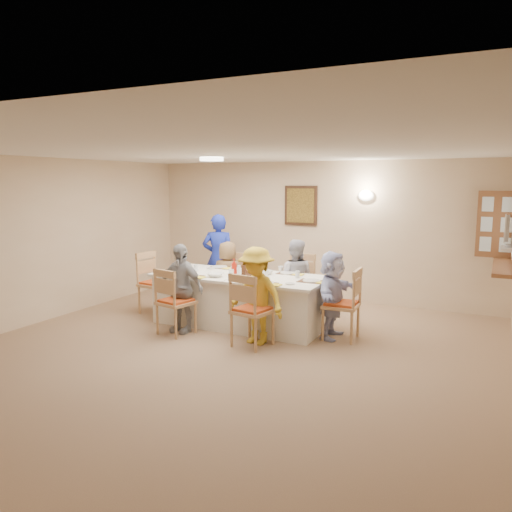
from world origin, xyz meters
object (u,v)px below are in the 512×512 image
at_px(desk_fan, 510,235).
at_px(diner_front_left, 181,288).
at_px(chair_back_right, 297,286).
at_px(caregiver, 218,258).
at_px(diner_front_right, 256,296).
at_px(chair_left_end, 156,283).
at_px(chair_right_end, 341,303).
at_px(diner_right_end, 332,295).
at_px(condiment_ketchup, 234,267).
at_px(diner_back_right, 295,279).
at_px(dining_table, 240,300).
at_px(chair_back_left, 231,281).
at_px(chair_front_right, 252,309).
at_px(chair_front_left, 176,301).
at_px(diner_back_left, 228,276).

distance_m(desk_fan, diner_front_left, 4.24).
xyz_separation_m(chair_back_right, caregiver, (-1.65, 0.35, 0.29)).
height_order(chair_back_right, diner_front_right, diner_front_right).
bearing_deg(chair_left_end, chair_right_end, -83.78).
relative_size(diner_right_end, condiment_ketchup, 5.06).
bearing_deg(condiment_ketchup, chair_right_end, 0.45).
height_order(chair_back_right, caregiver, caregiver).
bearing_deg(diner_back_right, diner_right_end, 129.39).
xyz_separation_m(chair_back_right, chair_right_end, (0.95, -0.80, -0.01)).
height_order(desk_fan, dining_table, desk_fan).
height_order(diner_front_left, caregiver, caregiver).
height_order(diner_front_left, condiment_ketchup, diner_front_left).
relative_size(chair_back_left, diner_right_end, 0.78).
xyz_separation_m(chair_left_end, caregiver, (0.50, 1.15, 0.28)).
relative_size(chair_front_right, diner_right_end, 0.82).
xyz_separation_m(desk_fan, diner_right_end, (-2.10, 0.28, -0.95)).
xyz_separation_m(chair_front_left, chair_left_end, (-0.95, 0.80, 0.03)).
bearing_deg(chair_back_left, desk_fan, -21.48).
height_order(chair_right_end, diner_back_right, diner_back_right).
bearing_deg(diner_front_left, chair_back_right, 54.41).
bearing_deg(diner_back_right, caregiver, -26.84).
height_order(desk_fan, diner_front_left, desk_fan).
xyz_separation_m(chair_back_left, diner_front_left, (0.00, -1.48, 0.17)).
height_order(chair_front_left, diner_right_end, diner_right_end).
relative_size(desk_fan, diner_back_right, 0.24).
relative_size(diner_back_left, condiment_ketchup, 4.86).
xyz_separation_m(chair_back_left, chair_front_right, (1.20, -1.60, 0.02)).
bearing_deg(caregiver, diner_right_end, 131.19).
height_order(desk_fan, diner_back_right, desk_fan).
distance_m(chair_back_right, chair_right_end, 1.24).
xyz_separation_m(chair_back_left, chair_right_end, (2.15, -0.80, 0.03)).
bearing_deg(diner_front_right, diner_back_left, 142.71).
relative_size(chair_front_right, diner_front_right, 0.76).
bearing_deg(diner_front_left, diner_back_right, 52.02).
bearing_deg(chair_front_left, condiment_ketchup, -110.79).
bearing_deg(chair_front_right, diner_front_right, -80.09).
bearing_deg(diner_back_right, chair_right_end, 133.47).
bearing_deg(desk_fan, dining_table, 175.51).
bearing_deg(caregiver, diner_front_left, 79.97).
bearing_deg(chair_right_end, chair_front_right, -51.98).
distance_m(chair_front_left, diner_front_left, 0.20).
relative_size(chair_back_right, chair_right_end, 1.01).
bearing_deg(diner_back_left, chair_back_left, -98.73).
relative_size(dining_table, chair_front_left, 2.72).
bearing_deg(chair_back_left, diner_back_left, -96.85).
xyz_separation_m(chair_right_end, diner_back_right, (-0.95, 0.68, 0.13)).
xyz_separation_m(desk_fan, diner_back_right, (-2.92, 0.96, -0.92)).
height_order(chair_left_end, diner_right_end, diner_right_end).
distance_m(diner_front_right, caregiver, 2.47).
bearing_deg(chair_left_end, diner_back_right, -66.23).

